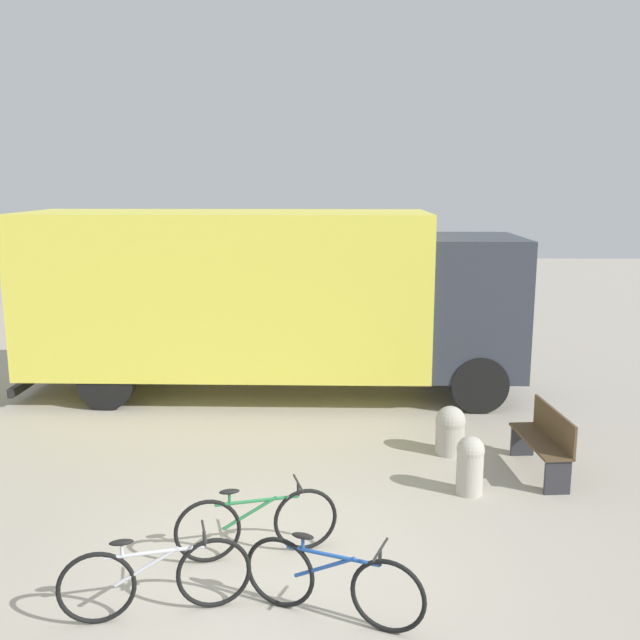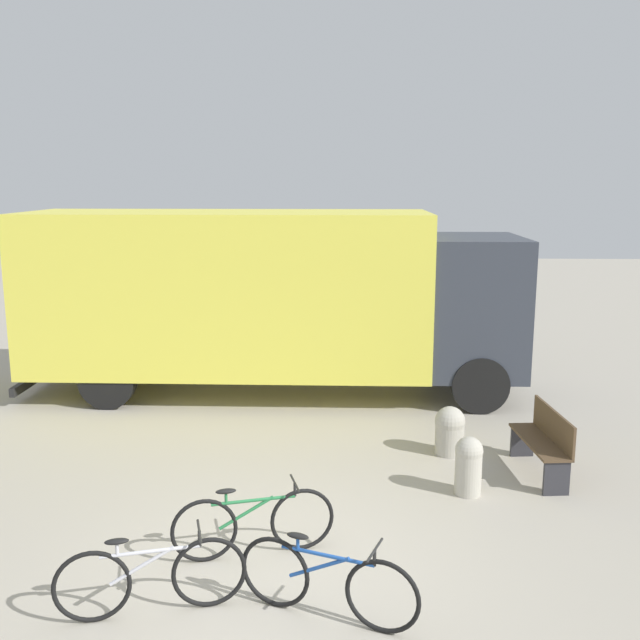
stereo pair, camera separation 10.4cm
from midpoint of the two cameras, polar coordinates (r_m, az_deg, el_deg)
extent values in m
plane|color=#A8A091|center=(7.85, -3.58, -19.56)|extent=(60.00, 60.00, 0.00)
cube|color=#EAE04C|center=(13.38, -7.10, 2.33)|extent=(7.37, 2.40, 2.92)
cube|color=#333842|center=(13.46, 12.32, 1.26)|extent=(1.69, 2.30, 2.48)
cube|color=black|center=(14.79, -21.40, -4.20)|extent=(0.10, 2.27, 0.16)
cylinder|color=black|center=(14.71, 11.42, -2.81)|extent=(1.00, 0.28, 1.00)
cylinder|color=black|center=(12.74, 12.89, -5.06)|extent=(1.00, 0.28, 1.00)
cylinder|color=black|center=(15.10, -13.95, -2.55)|extent=(1.00, 0.28, 1.00)
cylinder|color=black|center=(13.19, -16.42, -4.68)|extent=(1.00, 0.28, 1.00)
cube|color=brown|center=(10.36, 17.41, -9.26)|extent=(0.53, 1.46, 0.04)
cube|color=brown|center=(10.35, 18.44, -8.08)|extent=(0.16, 1.42, 0.46)
cube|color=#2D2D33|center=(9.87, 18.68, -11.91)|extent=(0.34, 0.08, 0.46)
cube|color=#2D2D33|center=(11.02, 16.13, -9.30)|extent=(0.34, 0.08, 0.46)
torus|color=black|center=(7.23, -17.37, -19.70)|extent=(0.70, 0.23, 0.71)
torus|color=black|center=(7.22, -8.42, -19.34)|extent=(0.70, 0.23, 0.71)
cylinder|color=silver|center=(7.07, -13.00, -17.60)|extent=(0.88, 0.27, 0.04)
cylinder|color=silver|center=(7.13, -13.62, -18.56)|extent=(0.59, 0.19, 0.33)
cylinder|color=silver|center=(7.05, -15.50, -17.27)|extent=(0.03, 0.03, 0.12)
ellipsoid|color=black|center=(7.01, -15.54, -16.70)|extent=(0.24, 0.15, 0.05)
cylinder|color=black|center=(7.04, -9.18, -16.86)|extent=(0.03, 0.03, 0.15)
cylinder|color=black|center=(7.01, -9.20, -16.32)|extent=(0.14, 0.43, 0.02)
torus|color=black|center=(7.95, -8.86, -16.31)|extent=(0.70, 0.24, 0.71)
torus|color=black|center=(8.09, -1.05, -15.65)|extent=(0.70, 0.24, 0.71)
cylinder|color=#26723F|center=(7.88, -4.95, -14.18)|extent=(0.88, 0.28, 0.04)
cylinder|color=#26723F|center=(7.92, -5.52, -15.10)|extent=(0.59, 0.20, 0.33)
cylinder|color=#26723F|center=(7.82, -7.14, -13.96)|extent=(0.03, 0.03, 0.12)
ellipsoid|color=black|center=(7.78, -7.15, -13.44)|extent=(0.24, 0.15, 0.05)
cylinder|color=black|center=(7.92, -1.64, -13.40)|extent=(0.03, 0.03, 0.15)
cylinder|color=black|center=(7.89, -1.64, -12.90)|extent=(0.14, 0.43, 0.02)
torus|color=black|center=(7.16, -3.18, -19.49)|extent=(0.68, 0.29, 0.71)
torus|color=black|center=(6.84, 5.48, -21.16)|extent=(0.68, 0.29, 0.71)
cylinder|color=#1E4C9E|center=(6.84, 1.03, -18.33)|extent=(0.86, 0.35, 0.04)
cylinder|color=#1E4C9E|center=(6.93, 0.38, -19.17)|extent=(0.58, 0.24, 0.33)
cylinder|color=#1E4C9E|center=(6.91, -1.34, -17.46)|extent=(0.03, 0.03, 0.12)
ellipsoid|color=black|center=(6.87, -1.34, -16.88)|extent=(0.24, 0.16, 0.05)
cylinder|color=black|center=(6.67, 4.85, -18.44)|extent=(0.03, 0.03, 0.15)
cylinder|color=black|center=(6.64, 4.86, -17.88)|extent=(0.17, 0.42, 0.02)
cylinder|color=#B2AD9E|center=(9.59, 12.08, -11.82)|extent=(0.34, 0.34, 0.59)
sphere|color=#B2AD9E|center=(9.48, 12.16, -10.17)|extent=(0.36, 0.36, 0.36)
cylinder|color=#B2AD9E|center=(10.86, 10.59, -9.23)|extent=(0.43, 0.43, 0.50)
sphere|color=#B2AD9E|center=(10.78, 10.64, -7.98)|extent=(0.45, 0.45, 0.45)
camera|label=1|loc=(0.05, -89.74, 0.05)|focal=40.00mm
camera|label=2|loc=(0.05, 90.26, -0.05)|focal=40.00mm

